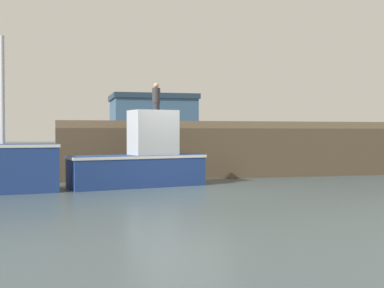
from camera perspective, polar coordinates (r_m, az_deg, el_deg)
ground at (r=13.78m, az=-0.64°, el=-5.52°), size 120.00×160.00×0.10m
pier at (r=20.50m, az=3.46°, el=1.46°), size 13.11×7.65×1.99m
fishing_boat_near_left at (r=14.09m, az=-21.05°, el=-2.16°), size 3.09×1.53×4.13m
fishing_boat_near_right at (r=14.81m, az=-5.75°, el=-1.75°), size 4.17×1.96×2.25m
dockworker at (r=21.15m, az=-4.10°, el=4.69°), size 0.34×0.34×1.70m
warehouse at (r=50.92m, az=-4.55°, el=2.56°), size 8.31×6.94×5.38m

